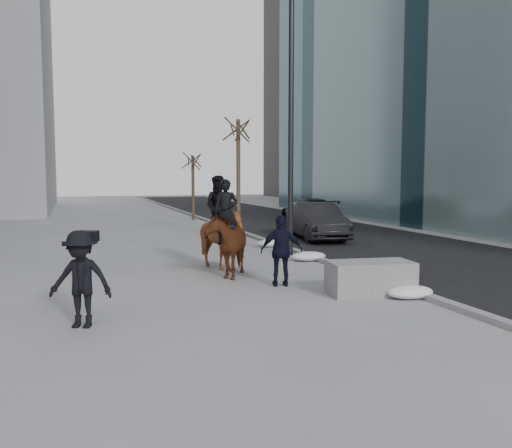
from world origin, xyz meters
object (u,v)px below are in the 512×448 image
object	(u,v)px
car_near	(317,221)
mounted_left	(227,240)
planter	(370,278)
mounted_right	(221,232)

from	to	relation	value
car_near	mounted_left	bearing A→B (deg)	-122.11
planter	mounted_left	bearing A→B (deg)	126.76
car_near	mounted_left	distance (m)	8.99
planter	mounted_left	world-z (taller)	mounted_left
planter	mounted_left	distance (m)	4.19
planter	car_near	world-z (taller)	car_near
car_near	mounted_right	bearing A→B (deg)	-126.15
planter	mounted_right	bearing A→B (deg)	119.05
car_near	planter	bearing A→B (deg)	-99.88
planter	car_near	size ratio (longest dim) A/B	0.41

